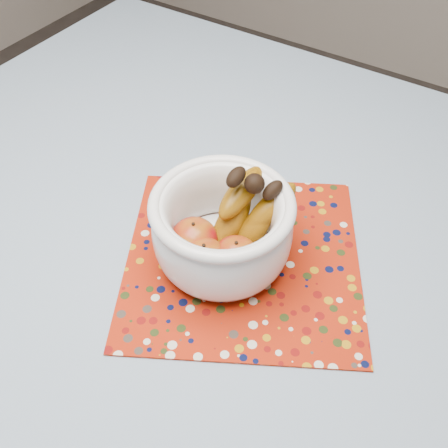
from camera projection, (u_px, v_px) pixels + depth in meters
name	position (u px, v px, depth m)	size (l,w,h in m)	color
table	(178.00, 273.00, 0.91)	(1.20, 1.20, 0.75)	brown
tablecloth	(174.00, 242.00, 0.85)	(1.32, 1.32, 0.01)	slate
placemat	(243.00, 259.00, 0.82)	(0.36, 0.36, 0.00)	#9C1D08
fruit_bowl	(229.00, 227.00, 0.77)	(0.21, 0.22, 0.17)	white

